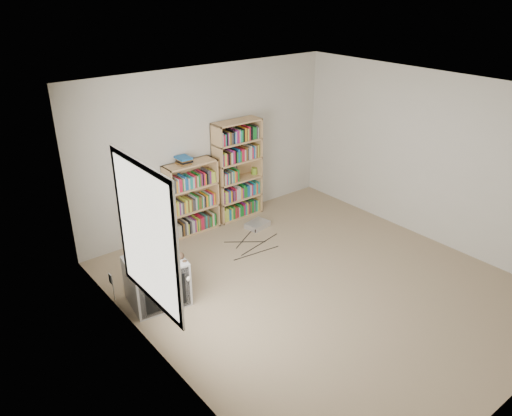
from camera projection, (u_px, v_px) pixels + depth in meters
floor at (319, 285)px, 6.51m from camera, size 4.50×5.00×0.01m
wall_back at (209, 147)px, 7.75m from camera, size 4.50×0.02×2.50m
wall_left at (157, 258)px, 4.71m from camera, size 0.02×5.00×2.50m
wall_right at (433, 159)px, 7.25m from camera, size 0.02×5.00×2.50m
ceiling at (331, 93)px, 5.45m from camera, size 4.50×5.00×0.02m
window at (146, 236)px, 4.79m from camera, size 0.02×1.22×1.52m
crt_tv at (156, 281)px, 6.09m from camera, size 0.75×0.70×0.58m
cat at (161, 252)px, 5.96m from camera, size 0.59×0.60×0.51m
bookcase_tall at (237, 172)px, 8.09m from camera, size 0.81×0.30×1.63m
bookcase_short at (191, 200)px, 7.70m from camera, size 0.83×0.30×1.14m
book_stack at (184, 160)px, 7.37m from camera, size 0.19×0.25×0.11m
green_mug at (254, 171)px, 8.30m from camera, size 0.10×0.10×0.11m
framed_print at (233, 171)px, 8.15m from camera, size 0.16×0.05×0.21m
dvd_player at (257, 225)px, 8.00m from camera, size 0.41×0.32×0.08m
wall_outlet at (110, 279)px, 6.07m from camera, size 0.01×0.08×0.13m
floor_cables at (264, 239)px, 7.65m from camera, size 1.20×0.70×0.01m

